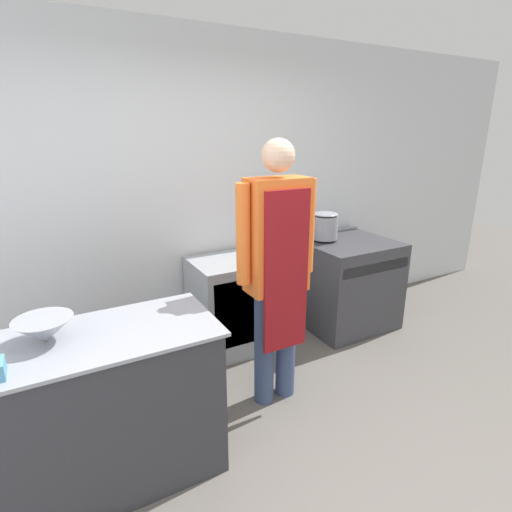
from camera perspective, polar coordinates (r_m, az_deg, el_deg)
The scene contains 8 objects.
ground_plane at distance 2.64m, azimuth 9.48°, elevation -28.44°, with size 14.00×14.00×0.00m, color #5B5651.
wall_back at distance 3.54m, azimuth -8.69°, elevation 8.55°, with size 8.00×0.05×2.70m.
prep_counter at distance 2.45m, azimuth -22.43°, elevation -20.05°, with size 1.37×0.61×0.89m.
stove at distance 4.09m, azimuth 12.72°, elevation -3.78°, with size 0.86×0.78×0.89m.
fridge_unit at distance 3.57m, azimuth -3.58°, elevation -6.91°, with size 0.65×0.58×0.83m.
person_cook at distance 2.66m, azimuth 3.03°, elevation -0.97°, with size 0.58×0.24×1.85m.
mixing_bowl at distance 2.23m, azimuth -27.98°, elevation -9.37°, with size 0.28×0.28×0.13m.
stock_pot at distance 3.90m, azimuth 9.82°, elevation 4.35°, with size 0.25×0.25×0.26m.
Camera 1 is at (-1.21, -1.40, 1.88)m, focal length 28.00 mm.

